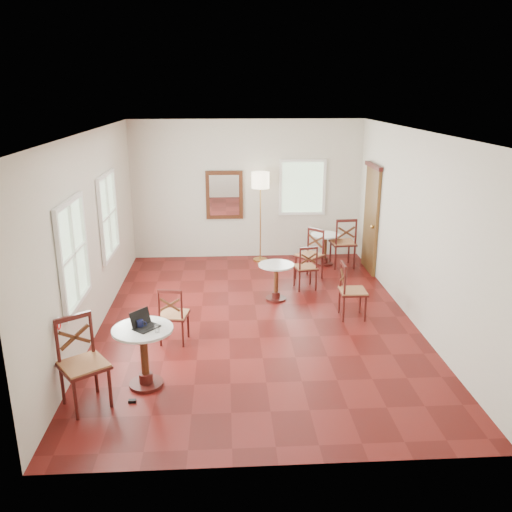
{
  "coord_description": "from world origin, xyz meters",
  "views": [
    {
      "loc": [
        -0.49,
        -7.89,
        3.59
      ],
      "look_at": [
        0.0,
        0.3,
        1.0
      ],
      "focal_mm": 37.19,
      "sensor_mm": 36.0,
      "label": 1
    }
  ],
  "objects_px": {
    "chair_near_b": "(83,363)",
    "chair_near_a": "(173,315)",
    "chair_back_a": "(343,242)",
    "chair_mid_b": "(351,291)",
    "laptop": "(144,323)",
    "water_glass": "(157,329)",
    "chair_back_b": "(310,255)",
    "navy_mug": "(140,324)",
    "chair_mid_a": "(306,267)",
    "floor_lamp": "(260,186)",
    "cafe_table_mid": "(276,278)",
    "power_adapter": "(132,401)",
    "cafe_table_near": "(144,350)",
    "cafe_table_back": "(325,246)",
    "mouse": "(141,324)"
  },
  "relations": [
    {
      "from": "chair_near_b",
      "to": "water_glass",
      "type": "relative_size",
      "value": 11.08
    },
    {
      "from": "cafe_table_back",
      "to": "chair_near_b",
      "type": "distance_m",
      "value": 6.36
    },
    {
      "from": "chair_near_a",
      "to": "chair_back_b",
      "type": "height_order",
      "value": "chair_back_b"
    },
    {
      "from": "cafe_table_near",
      "to": "mouse",
      "type": "relative_size",
      "value": 8.45
    },
    {
      "from": "cafe_table_mid",
      "to": "navy_mug",
      "type": "bearing_deg",
      "value": -125.15
    },
    {
      "from": "chair_mid_b",
      "to": "chair_near_b",
      "type": "bearing_deg",
      "value": 122.84
    },
    {
      "from": "chair_mid_a",
      "to": "chair_back_b",
      "type": "height_order",
      "value": "chair_back_b"
    },
    {
      "from": "cafe_table_mid",
      "to": "chair_back_b",
      "type": "height_order",
      "value": "chair_back_b"
    },
    {
      "from": "mouse",
      "to": "navy_mug",
      "type": "height_order",
      "value": "navy_mug"
    },
    {
      "from": "cafe_table_near",
      "to": "chair_back_a",
      "type": "bearing_deg",
      "value": 52.3
    },
    {
      "from": "cafe_table_mid",
      "to": "mouse",
      "type": "bearing_deg",
      "value": -125.7
    },
    {
      "from": "laptop",
      "to": "chair_near_a",
      "type": "bearing_deg",
      "value": 29.55
    },
    {
      "from": "mouse",
      "to": "power_adapter",
      "type": "distance_m",
      "value": 0.92
    },
    {
      "from": "laptop",
      "to": "water_glass",
      "type": "distance_m",
      "value": 0.24
    },
    {
      "from": "chair_back_a",
      "to": "cafe_table_mid",
      "type": "bearing_deg",
      "value": 44.27
    },
    {
      "from": "chair_back_b",
      "to": "laptop",
      "type": "bearing_deg",
      "value": -77.57
    },
    {
      "from": "chair_near_b",
      "to": "power_adapter",
      "type": "distance_m",
      "value": 0.75
    },
    {
      "from": "cafe_table_mid",
      "to": "mouse",
      "type": "height_order",
      "value": "mouse"
    },
    {
      "from": "chair_back_b",
      "to": "cafe_table_mid",
      "type": "bearing_deg",
      "value": -78.37
    },
    {
      "from": "cafe_table_near",
      "to": "water_glass",
      "type": "relative_size",
      "value": 8.05
    },
    {
      "from": "chair_mid_a",
      "to": "navy_mug",
      "type": "relative_size",
      "value": 6.79
    },
    {
      "from": "chair_near_b",
      "to": "mouse",
      "type": "xyz_separation_m",
      "value": [
        0.63,
        0.46,
        0.27
      ]
    },
    {
      "from": "chair_mid_b",
      "to": "water_glass",
      "type": "bearing_deg",
      "value": 126.6
    },
    {
      "from": "cafe_table_mid",
      "to": "water_glass",
      "type": "xyz_separation_m",
      "value": [
        -1.72,
        -2.9,
        0.43
      ]
    },
    {
      "from": "chair_back_a",
      "to": "floor_lamp",
      "type": "xyz_separation_m",
      "value": [
        -1.7,
        0.54,
        1.11
      ]
    },
    {
      "from": "chair_near_a",
      "to": "mouse",
      "type": "relative_size",
      "value": 9.4
    },
    {
      "from": "chair_back_a",
      "to": "chair_mid_b",
      "type": "bearing_deg",
      "value": 76.93
    },
    {
      "from": "chair_near_b",
      "to": "mouse",
      "type": "distance_m",
      "value": 0.82
    },
    {
      "from": "laptop",
      "to": "navy_mug",
      "type": "xyz_separation_m",
      "value": [
        -0.04,
        -0.01,
        -0.0
      ]
    },
    {
      "from": "chair_mid_b",
      "to": "floor_lamp",
      "type": "relative_size",
      "value": 0.48
    },
    {
      "from": "chair_near_b",
      "to": "chair_mid_b",
      "type": "distance_m",
      "value": 4.37
    },
    {
      "from": "power_adapter",
      "to": "cafe_table_near",
      "type": "bearing_deg",
      "value": 72.9
    },
    {
      "from": "cafe_table_back",
      "to": "chair_mid_a",
      "type": "xyz_separation_m",
      "value": [
        -0.63,
        -1.43,
        0.02
      ]
    },
    {
      "from": "chair_mid_b",
      "to": "power_adapter",
      "type": "relative_size",
      "value": 10.57
    },
    {
      "from": "cafe_table_mid",
      "to": "navy_mug",
      "type": "height_order",
      "value": "navy_mug"
    },
    {
      "from": "laptop",
      "to": "chair_mid_b",
      "type": "bearing_deg",
      "value": -16.95
    },
    {
      "from": "navy_mug",
      "to": "chair_mid_a",
      "type": "bearing_deg",
      "value": 52.06
    },
    {
      "from": "chair_near_a",
      "to": "floor_lamp",
      "type": "height_order",
      "value": "floor_lamp"
    },
    {
      "from": "chair_near_b",
      "to": "chair_near_a",
      "type": "bearing_deg",
      "value": 24.63
    },
    {
      "from": "floor_lamp",
      "to": "mouse",
      "type": "distance_m",
      "value": 5.36
    },
    {
      "from": "chair_near_a",
      "to": "power_adapter",
      "type": "distance_m",
      "value": 1.67
    },
    {
      "from": "chair_back_a",
      "to": "power_adapter",
      "type": "bearing_deg",
      "value": 49.98
    },
    {
      "from": "chair_mid_b",
      "to": "navy_mug",
      "type": "bearing_deg",
      "value": 122.68
    },
    {
      "from": "cafe_table_back",
      "to": "power_adapter",
      "type": "bearing_deg",
      "value": -122.63
    },
    {
      "from": "chair_near_a",
      "to": "chair_back_b",
      "type": "relative_size",
      "value": 0.9
    },
    {
      "from": "power_adapter",
      "to": "cafe_table_mid",
      "type": "bearing_deg",
      "value": 57.2
    },
    {
      "from": "chair_back_b",
      "to": "cafe_table_back",
      "type": "bearing_deg",
      "value": 109.7
    },
    {
      "from": "chair_near_a",
      "to": "laptop",
      "type": "height_order",
      "value": "laptop"
    },
    {
      "from": "chair_mid_b",
      "to": "laptop",
      "type": "height_order",
      "value": "laptop"
    },
    {
      "from": "laptop",
      "to": "water_glass",
      "type": "relative_size",
      "value": 3.86
    }
  ]
}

